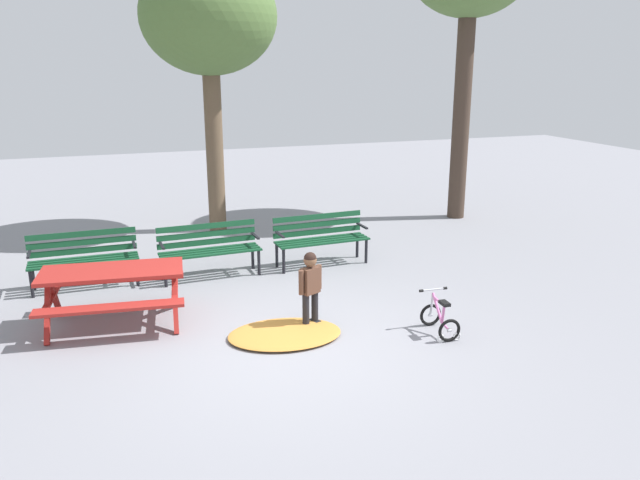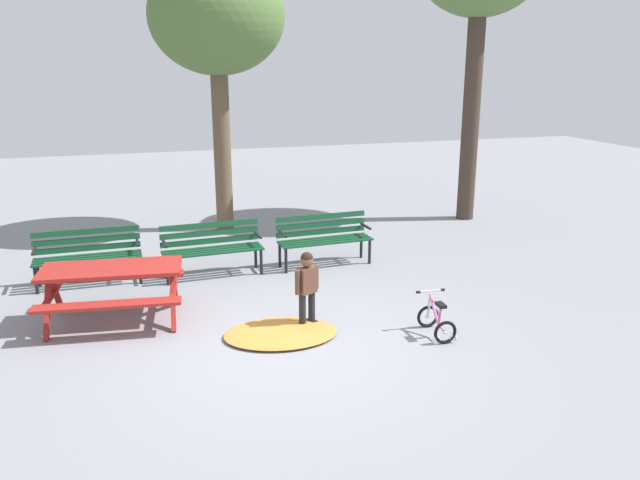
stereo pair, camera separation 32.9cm
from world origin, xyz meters
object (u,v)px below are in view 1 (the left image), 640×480
child_standing (310,284)px  kids_bicycle (440,319)px  park_bench_left (209,246)px  picnic_table (113,282)px  park_bench_right (320,235)px  park_bench_far_left (84,255)px

child_standing → kids_bicycle: (1.49, -0.77, -0.39)m
park_bench_left → kids_bicycle: bearing=-53.6°
picnic_table → park_bench_right: bearing=24.4°
park_bench_right → child_standing: bearing=-112.3°
child_standing → park_bench_left: bearing=110.0°
park_bench_far_left → park_bench_right: size_ratio=0.99×
picnic_table → child_standing: (2.41, -0.91, 0.00)m
park_bench_far_left → park_bench_right: 3.80m
picnic_table → child_standing: 2.58m
park_bench_far_left → child_standing: child_standing is taller
park_bench_left → child_standing: (0.89, -2.45, 0.08)m
park_bench_left → kids_bicycle: size_ratio=2.83×
park_bench_far_left → park_bench_right: (3.80, -0.15, 0.00)m
park_bench_left → child_standing: 2.61m
picnic_table → kids_bicycle: 4.26m
picnic_table → child_standing: size_ratio=1.92×
kids_bicycle → park_bench_right: bearing=98.4°
kids_bicycle → child_standing: bearing=152.5°
park_bench_far_left → park_bench_left: bearing=-4.7°
child_standing → park_bench_far_left: bearing=136.9°
picnic_table → park_bench_right: park_bench_right is taller
park_bench_left → child_standing: size_ratio=1.59×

